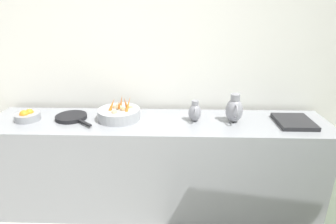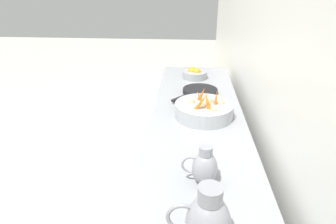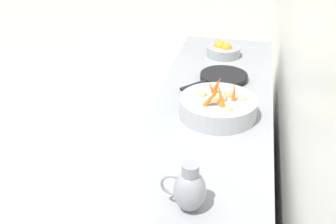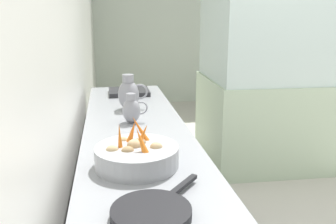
% 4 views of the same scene
% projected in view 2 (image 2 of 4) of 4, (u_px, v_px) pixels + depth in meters
% --- Properties ---
extents(prep_counter, '(0.62, 3.04, 0.89)m').
position_uv_depth(prep_counter, '(195.00, 206.00, 1.79)').
color(prep_counter, gray).
rests_on(prep_counter, ground_plane).
extents(vegetable_colander, '(0.38, 0.38, 0.21)m').
position_uv_depth(vegetable_colander, '(204.00, 110.00, 1.89)').
color(vegetable_colander, '#9EA0A5').
rests_on(vegetable_colander, prep_counter).
extents(orange_bowl, '(0.22, 0.22, 0.10)m').
position_uv_depth(orange_bowl, '(195.00, 74.00, 2.63)').
color(orange_bowl, gray).
rests_on(orange_bowl, prep_counter).
extents(metal_pitcher_tall, '(0.21, 0.15, 0.25)m').
position_uv_depth(metal_pitcher_tall, '(207.00, 221.00, 0.94)').
color(metal_pitcher_tall, gray).
rests_on(metal_pitcher_tall, prep_counter).
extents(metal_pitcher_short, '(0.16, 0.11, 0.19)m').
position_uv_depth(metal_pitcher_short, '(204.00, 167.00, 1.26)').
color(metal_pitcher_short, gray).
rests_on(metal_pitcher_short, prep_counter).
extents(skillet_on_counter, '(0.35, 0.38, 0.03)m').
position_uv_depth(skillet_on_counter, '(200.00, 91.00, 2.29)').
color(skillet_on_counter, black).
rests_on(skillet_on_counter, prep_counter).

